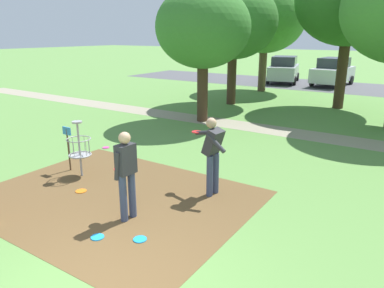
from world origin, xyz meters
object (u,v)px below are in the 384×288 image
(player_waiting_right, at_px, (213,151))
(frisbee_near_basket, at_px, (81,191))
(frisbee_by_tee, at_px, (97,237))
(disc_golf_basket, at_px, (78,146))
(player_throwing, at_px, (126,171))
(tree_near_right, at_px, (233,22))
(tree_mid_center, at_px, (265,18))
(tree_far_left, at_px, (203,28))
(parked_car_leftmost, at_px, (284,69))
(frisbee_far_left, at_px, (140,239))
(tree_far_center, at_px, (350,0))
(parked_car_center_left, at_px, (333,72))
(frisbee_mid_grass, at_px, (106,148))

(player_waiting_right, relative_size, frisbee_near_basket, 7.07)
(frisbee_near_basket, height_order, frisbee_by_tee, same)
(disc_golf_basket, xyz_separation_m, player_throwing, (2.53, -0.99, 0.21))
(tree_near_right, relative_size, tree_mid_center, 0.92)
(frisbee_near_basket, height_order, tree_far_left, tree_far_left)
(disc_golf_basket, distance_m, parked_car_leftmost, 20.25)
(frisbee_far_left, distance_m, tree_far_left, 9.63)
(player_throwing, relative_size, tree_far_center, 0.25)
(frisbee_near_basket, bearing_deg, frisbee_by_tee, -32.90)
(tree_near_right, bearing_deg, player_throwing, -71.74)
(tree_mid_center, xyz_separation_m, tree_far_center, (5.13, -2.99, 0.57))
(disc_golf_basket, relative_size, player_waiting_right, 0.81)
(player_waiting_right, bearing_deg, frisbee_by_tee, -105.94)
(player_throwing, height_order, frisbee_near_basket, player_throwing)
(tree_near_right, xyz_separation_m, parked_car_center_left, (2.63, 9.77, -3.00))
(tree_mid_center, bearing_deg, player_waiting_right, -71.11)
(tree_near_right, bearing_deg, frisbee_by_tee, -72.79)
(frisbee_far_left, bearing_deg, frisbee_by_tee, -152.09)
(frisbee_by_tee, height_order, tree_far_center, tree_far_center)
(disc_golf_basket, height_order, tree_mid_center, tree_mid_center)
(player_waiting_right, relative_size, tree_near_right, 0.30)
(player_waiting_right, bearing_deg, parked_car_center_left, 95.75)
(player_throwing, bearing_deg, frisbee_near_basket, 169.39)
(tree_mid_center, relative_size, parked_car_leftmost, 1.38)
(frisbee_near_basket, bearing_deg, disc_golf_basket, 139.97)
(player_waiting_right, height_order, frisbee_by_tee, player_waiting_right)
(frisbee_near_basket, bearing_deg, frisbee_far_left, -17.99)
(parked_car_leftmost, bearing_deg, frisbee_mid_grass, -87.26)
(frisbee_near_basket, xyz_separation_m, frisbee_far_left, (2.42, -0.79, 0.00))
(tree_near_right, relative_size, tree_far_center, 0.84)
(tree_far_left, xyz_separation_m, parked_car_leftmost, (-1.45, 13.48, -2.66))
(player_throwing, distance_m, parked_car_leftmost, 21.62)
(parked_car_center_left, bearing_deg, tree_mid_center, -121.58)
(player_waiting_right, height_order, parked_car_leftmost, parked_car_leftmost)
(frisbee_by_tee, bearing_deg, tree_far_center, 86.46)
(disc_golf_basket, height_order, frisbee_by_tee, disc_golf_basket)
(player_throwing, bearing_deg, frisbee_mid_grass, 141.36)
(tree_far_center, bearing_deg, parked_car_leftmost, 125.26)
(frisbee_mid_grass, height_order, tree_far_left, tree_far_left)
(tree_near_right, bearing_deg, frisbee_far_left, -69.51)
(player_throwing, bearing_deg, parked_car_leftmost, 102.11)
(frisbee_far_left, relative_size, parked_car_center_left, 0.05)
(player_waiting_right, relative_size, frisbee_far_left, 7.32)
(frisbee_mid_grass, bearing_deg, parked_car_leftmost, 92.74)
(frisbee_far_left, relative_size, tree_near_right, 0.04)
(frisbee_mid_grass, relative_size, parked_car_center_left, 0.05)
(tree_mid_center, bearing_deg, frisbee_by_tee, -76.16)
(player_throwing, distance_m, tree_near_right, 12.57)
(player_throwing, distance_m, player_waiting_right, 1.98)
(tree_far_center, distance_m, parked_car_center_left, 9.07)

